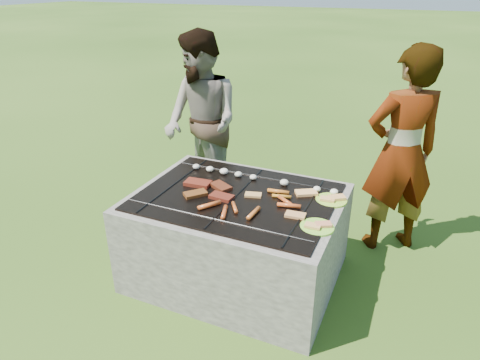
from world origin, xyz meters
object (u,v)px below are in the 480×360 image
(plate_far, at_px, (332,200))
(bystander, at_px, (202,123))
(plate_near, at_px, (317,227))
(fire_pit, at_px, (237,240))
(cook, at_px, (401,153))

(plate_far, bearing_deg, bystander, 152.83)
(plate_near, xyz_separation_m, bystander, (-1.26, 1.00, 0.14))
(plate_far, bearing_deg, plate_near, -90.25)
(fire_pit, xyz_separation_m, plate_far, (0.56, 0.19, 0.33))
(fire_pit, bearing_deg, plate_far, 18.72)
(cook, height_order, bystander, bystander)
(bystander, bearing_deg, cook, 30.60)
(plate_far, bearing_deg, fire_pit, -161.28)
(plate_far, bearing_deg, cook, 61.52)
(plate_far, relative_size, bystander, 0.16)
(plate_near, height_order, cook, cook)
(plate_far, height_order, plate_near, plate_far)
(fire_pit, relative_size, plate_near, 6.00)
(plate_far, distance_m, plate_near, 0.35)
(fire_pit, distance_m, bystander, 1.19)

